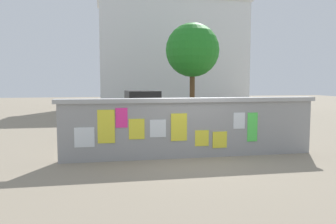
{
  "coord_description": "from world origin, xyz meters",
  "views": [
    {
      "loc": [
        -2.53,
        -9.66,
        2.25
      ],
      "look_at": [
        -0.33,
        1.88,
        1.17
      ],
      "focal_mm": 36.77,
      "sensor_mm": 36.0,
      "label": 1
    }
  ],
  "objects_px": {
    "bicycle_near": "(259,132)",
    "person_walking": "(116,118)",
    "tree_roadside": "(192,50)",
    "auto_rickshaw_truck": "(167,115)",
    "motorcycle": "(87,125)"
  },
  "relations": [
    {
      "from": "auto_rickshaw_truck",
      "to": "tree_roadside",
      "type": "relative_size",
      "value": 0.63
    },
    {
      "from": "auto_rickshaw_truck",
      "to": "bicycle_near",
      "type": "bearing_deg",
      "value": -27.39
    },
    {
      "from": "bicycle_near",
      "to": "tree_roadside",
      "type": "xyz_separation_m",
      "value": [
        0.01,
        9.73,
        3.78
      ]
    },
    {
      "from": "bicycle_near",
      "to": "tree_roadside",
      "type": "height_order",
      "value": "tree_roadside"
    },
    {
      "from": "motorcycle",
      "to": "auto_rickshaw_truck",
      "type": "bearing_deg",
      "value": -14.25
    },
    {
      "from": "bicycle_near",
      "to": "person_walking",
      "type": "bearing_deg",
      "value": -177.94
    },
    {
      "from": "auto_rickshaw_truck",
      "to": "motorcycle",
      "type": "bearing_deg",
      "value": 165.75
    },
    {
      "from": "motorcycle",
      "to": "bicycle_near",
      "type": "relative_size",
      "value": 1.11
    },
    {
      "from": "auto_rickshaw_truck",
      "to": "motorcycle",
      "type": "height_order",
      "value": "auto_rickshaw_truck"
    },
    {
      "from": "person_walking",
      "to": "auto_rickshaw_truck",
      "type": "bearing_deg",
      "value": 41.4
    },
    {
      "from": "auto_rickshaw_truck",
      "to": "bicycle_near",
      "type": "xyz_separation_m",
      "value": [
        3.15,
        -1.63,
        -0.54
      ]
    },
    {
      "from": "motorcycle",
      "to": "bicycle_near",
      "type": "height_order",
      "value": "bicycle_near"
    },
    {
      "from": "bicycle_near",
      "to": "person_walking",
      "type": "height_order",
      "value": "person_walking"
    },
    {
      "from": "bicycle_near",
      "to": "person_walking",
      "type": "distance_m",
      "value": 5.26
    },
    {
      "from": "person_walking",
      "to": "tree_roadside",
      "type": "xyz_separation_m",
      "value": [
        5.24,
        9.92,
        3.16
      ]
    }
  ]
}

